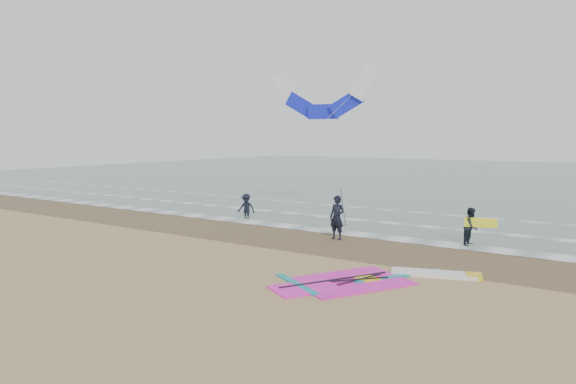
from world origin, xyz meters
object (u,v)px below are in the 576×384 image
Objects in this scene: surf_kite at (323,99)px; person_wading at (246,202)px; person_walking at (471,227)px; person_standing at (337,218)px; windsurf_rig at (374,280)px.

person_wading is at bearing -138.25° from surf_kite.
person_wading is at bearing 94.33° from person_walking.
surf_kite reaches higher than person_wading.
surf_kite is (3.33, 2.98, 5.92)m from person_wading.
person_standing reaches higher than person_wading.
person_walking is 0.98× the size of person_wading.
person_standing is 8.17m from person_wading.
person_standing is at bearing -55.24° from surf_kite.
person_wading is 0.22× the size of surf_kite.
surf_kite reaches higher than person_walking.
person_standing is at bearing -35.04° from person_wading.
person_standing is (-4.11, 5.18, 0.95)m from windsurf_rig.
person_walking is 11.97m from surf_kite.
windsurf_rig is 6.68m from person_standing.
person_wading is (-11.67, 8.29, 0.79)m from windsurf_rig.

